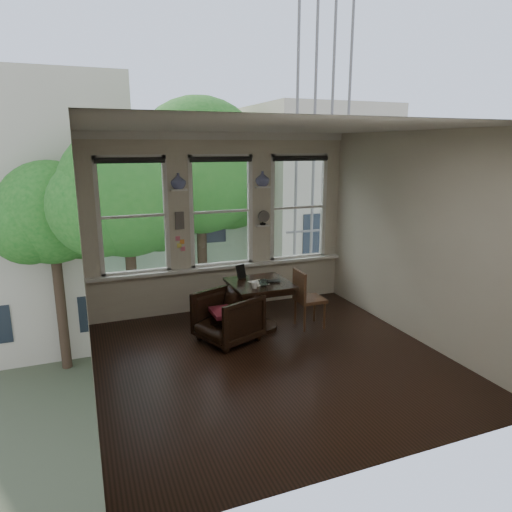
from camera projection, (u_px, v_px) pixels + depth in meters
name	position (u px, v px, depth m)	size (l,w,h in m)	color
ground	(272.00, 360.00, 6.10)	(4.50, 4.50, 0.00)	black
ceiling	(274.00, 127.00, 5.39)	(4.50, 4.50, 0.00)	silver
wall_back	(221.00, 223.00, 7.78)	(4.50, 4.50, 0.00)	beige
wall_front	(383.00, 308.00, 3.71)	(4.50, 4.50, 0.00)	beige
wall_left	(83.00, 268.00, 4.95)	(4.50, 4.50, 0.00)	beige
wall_right	(417.00, 238.00, 6.54)	(4.50, 4.50, 0.00)	beige
window_left	(133.00, 216.00, 7.22)	(1.10, 0.12, 1.90)	white
window_center	(221.00, 211.00, 7.74)	(1.10, 0.12, 1.90)	white
window_right	(297.00, 207.00, 8.25)	(1.10, 0.12, 1.90)	white
shelf_left	(179.00, 190.00, 7.29)	(0.26, 0.16, 0.03)	white
shelf_right	(262.00, 187.00, 7.81)	(0.26, 0.16, 0.03)	white
intercom	(179.00, 220.00, 7.44)	(0.14, 0.06, 0.28)	#59544F
sticky_notes	(180.00, 241.00, 7.53)	(0.16, 0.01, 0.24)	pink
desk_fan	(263.00, 220.00, 7.92)	(0.20, 0.20, 0.24)	#59544F
vase_left	(178.00, 181.00, 7.26)	(0.24, 0.24, 0.25)	silver
vase_right	(262.00, 179.00, 7.77)	(0.24, 0.24, 0.25)	silver
table	(259.00, 305.00, 7.07)	(0.90, 0.90, 0.75)	black
armchair_left	(228.00, 317.00, 6.62)	(0.78, 0.81, 0.73)	black
cushion_red	(227.00, 312.00, 6.60)	(0.45, 0.45, 0.06)	maroon
side_chair_right	(310.00, 299.00, 7.13)	(0.42, 0.42, 0.92)	#402816
laptop	(270.00, 282.00, 6.94)	(0.34, 0.22, 0.03)	black
mug	(255.00, 285.00, 6.68)	(0.11, 0.11, 0.10)	white
drinking_glass	(264.00, 283.00, 6.76)	(0.13, 0.13, 0.11)	white
tablet	(241.00, 272.00, 7.17)	(0.16, 0.02, 0.22)	black
papers	(259.00, 283.00, 6.95)	(0.22, 0.30, 0.00)	silver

